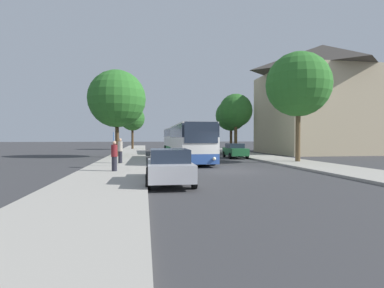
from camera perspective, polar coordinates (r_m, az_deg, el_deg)
The scene contains 16 objects.
ground_plane at distance 18.87m, azimuth 6.79°, elevation -5.15°, with size 300.00×300.00×0.00m, color #38383A.
sidewalk_left at distance 18.26m, azimuth -14.95°, elevation -5.16°, with size 4.00×120.00×0.15m, color #A39E93.
sidewalk_right at distance 21.82m, azimuth 24.82°, elevation -4.20°, with size 4.00×120.00×0.15m, color #A39E93.
building_right_background at distance 44.05m, azimuth 23.56°, elevation 7.82°, with size 14.47×12.50×14.50m.
bus_front at distance 25.60m, azimuth -0.39°, elevation 0.35°, with size 2.95×11.14×3.19m.
bus_middle at distance 39.52m, azimuth -2.77°, elevation 0.77°, with size 3.01×11.95×3.37m.
parked_car_left_curb at distance 13.46m, azimuth -4.40°, elevation -4.20°, with size 2.10×4.59×1.58m.
parked_car_right_near at distance 31.21m, azimuth 8.19°, elevation -1.20°, with size 2.07×4.58×1.51m.
bus_stop_sign at distance 21.14m, azimuth -14.66°, elevation -0.11°, with size 0.08×0.45×2.36m.
pedestrian_waiting_near at distance 23.49m, azimuth -13.52°, elevation -1.20°, with size 0.36×0.36×1.90m.
pedestrian_waiting_far at distance 17.93m, azimuth -14.58°, elevation -2.19°, with size 0.36×0.36×1.75m.
tree_left_near at distance 33.20m, azimuth -14.12°, elevation 8.34°, with size 6.10×6.10×9.15m.
tree_left_far at distance 54.16m, azimuth -11.28°, elevation 4.77°, with size 4.30×4.30×7.53m.
tree_right_near at distance 38.42m, azimuth 8.33°, elevation 6.30°, with size 4.21×4.21×7.50m.
tree_right_mid at distance 26.46m, azimuth 19.59°, elevation 10.62°, with size 5.27×5.27×8.95m.
tree_right_far at distance 47.05m, azimuth 7.45°, elevation 5.42°, with size 4.81×4.81×7.85m.
Camera 1 is at (-5.11, -18.05, 2.07)m, focal length 28.00 mm.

